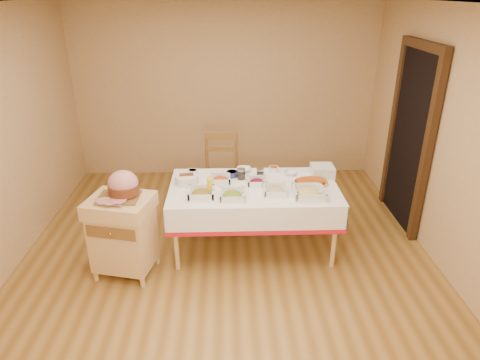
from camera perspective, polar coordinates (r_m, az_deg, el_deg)
name	(u,v)px	position (r m, az deg, el deg)	size (l,w,h in m)	color
room_shell	(225,149)	(4.14, -1.97, 4.17)	(5.00, 5.00, 5.00)	olive
doorway	(411,136)	(5.50, 21.79, 5.49)	(0.09, 1.10, 2.20)	black
dining_table	(253,199)	(4.70, 1.81, -2.59)	(1.82, 1.02, 0.76)	#DEB77A
butcher_cart	(123,231)	(4.48, -15.33, -6.63)	(0.70, 0.63, 0.85)	#DEB77A
dining_chair	(221,172)	(5.59, -2.59, 1.03)	(0.48, 0.46, 1.01)	brown
ham_on_board	(123,186)	(4.28, -15.39, -0.82)	(0.41, 0.40, 0.27)	brown
serving_dish_a	(201,193)	(4.40, -5.17, -1.77)	(0.27, 0.26, 0.12)	silver
serving_dish_b	(232,195)	(4.35, -1.03, -2.01)	(0.25, 0.25, 0.10)	silver
serving_dish_c	(275,190)	(4.47, 4.71, -1.38)	(0.24, 0.24, 0.10)	silver
serving_dish_d	(309,192)	(4.45, 9.18, -1.65)	(0.31, 0.31, 0.12)	silver
serving_dish_e	(220,179)	(4.71, -2.63, 0.09)	(0.23, 0.22, 0.10)	silver
serving_dish_f	(257,182)	(4.66, 2.28, -0.21)	(0.22, 0.21, 0.10)	silver
small_bowl_left	(193,172)	(4.95, -6.32, 1.11)	(0.11, 0.11, 0.05)	silver
small_bowl_mid	(232,174)	(4.85, -1.07, 0.86)	(0.14, 0.14, 0.06)	navy
small_bowl_right	(274,169)	(5.00, 4.51, 1.48)	(0.12, 0.12, 0.06)	silver
bowl_white_imported	(244,170)	(5.00, 0.51, 1.41)	(0.17, 0.17, 0.04)	silver
bowl_small_imported	(291,173)	(4.93, 6.77, 0.94)	(0.14, 0.14, 0.04)	silver
preserve_jar_left	(241,174)	(4.78, 0.19, 0.75)	(0.09, 0.09, 0.12)	silver
preserve_jar_right	(260,174)	(4.82, 2.71, 0.86)	(0.09, 0.09, 0.11)	silver
mustard_bottle	(210,184)	(4.48, -4.05, -0.58)	(0.06, 0.06, 0.18)	yellow
bread_basket	(187,179)	(4.70, -7.12, 0.08)	(0.25, 0.25, 0.11)	silver
plate_stack	(322,171)	(4.95, 10.93, 1.23)	(0.25, 0.25, 0.12)	silver
brass_platter	(311,182)	(4.73, 9.44, -0.29)	(0.37, 0.26, 0.05)	gold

